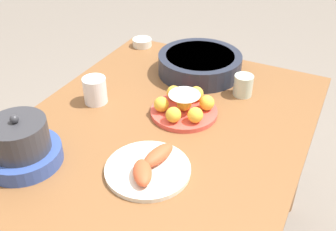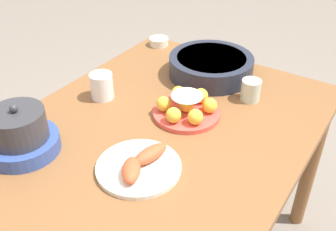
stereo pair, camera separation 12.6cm
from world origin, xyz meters
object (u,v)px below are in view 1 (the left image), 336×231
at_px(sauce_bowl, 142,42).
at_px(cup_near, 243,85).
at_px(cup_far, 95,90).
at_px(dining_table, 151,161).
at_px(cake_plate, 184,106).
at_px(warming_pot, 21,145).
at_px(serving_bowl, 200,63).
at_px(seafood_platter, 149,167).

height_order(sauce_bowl, cup_near, cup_near).
bearing_deg(sauce_bowl, cup_far, -169.75).
bearing_deg(dining_table, sauce_bowl, 31.80).
bearing_deg(dining_table, cup_near, -24.59).
distance_m(dining_table, cup_far, 0.33).
xyz_separation_m(cake_plate, cup_near, (0.21, -0.14, 0.01)).
xyz_separation_m(sauce_bowl, cup_far, (-0.49, -0.09, 0.03)).
xyz_separation_m(dining_table, cup_far, (0.10, 0.28, 0.14)).
xyz_separation_m(cake_plate, sauce_bowl, (0.42, 0.40, -0.01)).
xyz_separation_m(sauce_bowl, cup_near, (-0.21, -0.54, 0.02)).
height_order(dining_table, sauce_bowl, sauce_bowl).
relative_size(sauce_bowl, cup_near, 1.10).
height_order(cup_near, cup_far, cup_far).
relative_size(cup_near, warming_pot, 0.36).
bearing_deg(cake_plate, serving_bowl, 12.81).
bearing_deg(cup_far, warming_pot, -179.32).
bearing_deg(warming_pot, serving_bowl, -18.46).
bearing_deg(cup_far, cake_plate, -77.29).
relative_size(dining_table, seafood_platter, 5.43).
bearing_deg(warming_pot, seafood_platter, -70.13).
height_order(sauce_bowl, seafood_platter, seafood_platter).
distance_m(sauce_bowl, cup_near, 0.58).
distance_m(dining_table, serving_bowl, 0.49).
distance_m(cup_near, warming_pot, 0.78).
height_order(serving_bowl, seafood_platter, serving_bowl).
bearing_deg(sauce_bowl, cup_near, -110.94).
bearing_deg(cup_near, cup_far, 121.82).
distance_m(seafood_platter, cup_near, 0.53).
distance_m(serving_bowl, cup_near, 0.22).
xyz_separation_m(cup_near, cup_far, (-0.28, 0.45, 0.01)).
distance_m(cake_plate, warming_pot, 0.53).
relative_size(seafood_platter, cup_far, 2.55).
height_order(seafood_platter, cup_far, cup_far).
bearing_deg(seafood_platter, cake_plate, 5.97).
height_order(dining_table, cup_far, cup_far).
relative_size(dining_table, cup_near, 16.81).
relative_size(cake_plate, seafood_platter, 0.94).
relative_size(cake_plate, cup_near, 2.92).
bearing_deg(serving_bowl, sauce_bowl, 69.90).
height_order(dining_table, cup_near, cup_near).
xyz_separation_m(serving_bowl, seafood_platter, (-0.60, -0.10, -0.03)).
bearing_deg(seafood_platter, sauce_bowl, 30.91).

